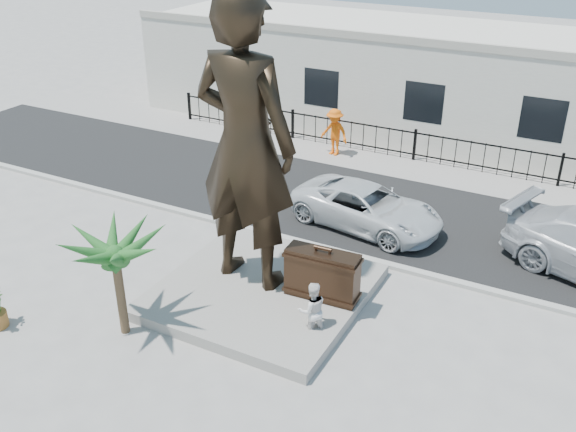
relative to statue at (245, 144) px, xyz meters
name	(u,v)px	position (x,y,z in m)	size (l,w,h in m)	color
ground	(250,331)	(1.09, -1.80, -4.12)	(100.00, 100.00, 0.00)	#9E9991
street	(369,206)	(1.09, 6.20, -4.11)	(40.00, 7.00, 0.01)	black
curb	(327,249)	(1.09, 2.70, -4.06)	(40.00, 0.25, 0.12)	#A5A399
far_sidewalk	(407,166)	(1.09, 10.20, -4.11)	(40.00, 2.50, 0.02)	#9E9991
plinth	(263,291)	(0.59, -0.30, -3.97)	(5.20, 5.20, 0.30)	gray
fence	(415,146)	(1.09, 11.00, -3.52)	(22.00, 0.10, 1.20)	black
building	(448,82)	(1.09, 15.20, -1.92)	(28.00, 7.00, 4.40)	silver
statue	(245,144)	(0.00, 0.00, 0.00)	(2.78, 1.83, 7.64)	black
suitcase	(322,275)	(2.17, 0.02, -3.15)	(1.88, 0.60, 1.33)	black
tourist	(312,310)	(2.49, -1.21, -3.38)	(0.72, 0.56, 1.48)	white
car_white	(367,207)	(1.54, 4.74, -3.43)	(2.26, 4.91, 1.36)	silver
worker	(334,132)	(-2.00, 10.03, -3.14)	(1.24, 0.71, 1.92)	#FA630D
palm_tree	(126,331)	(-1.63, -3.23, -4.12)	(1.80, 1.80, 3.20)	#1E521E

